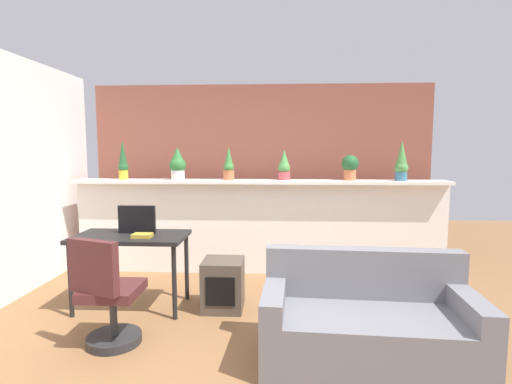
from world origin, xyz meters
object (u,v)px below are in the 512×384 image
at_px(potted_plant_2, 229,165).
at_px(desk, 131,243).
at_px(potted_plant_0, 123,161).
at_px(potted_plant_4, 350,166).
at_px(tv_monitor, 137,219).
at_px(book_on_desk, 142,235).
at_px(side_cube_shelf, 223,285).
at_px(potted_plant_3, 284,166).
at_px(couch, 367,324).
at_px(office_chair, 108,300).
at_px(potted_plant_5, 401,162).
at_px(potted_plant_1, 178,164).

relative_size(potted_plant_2, desk, 0.39).
xyz_separation_m(potted_plant_0, potted_plant_4, (2.90, 0.03, -0.06)).
height_order(tv_monitor, book_on_desk, tv_monitor).
bearing_deg(side_cube_shelf, potted_plant_3, 62.57).
distance_m(tv_monitor, couch, 2.38).
relative_size(potted_plant_0, potted_plant_2, 1.20).
distance_m(side_cube_shelf, couch, 1.51).
height_order(potted_plant_4, desk, potted_plant_4).
distance_m(potted_plant_0, tv_monitor, 1.36).
height_order(office_chair, book_on_desk, office_chair).
xyz_separation_m(office_chair, side_cube_shelf, (0.82, 0.80, -0.14)).
bearing_deg(couch, book_on_desk, 158.66).
distance_m(potted_plant_5, couch, 2.50).
distance_m(potted_plant_1, book_on_desk, 1.41).
bearing_deg(potted_plant_2, potted_plant_4, 2.53).
relative_size(potted_plant_1, potted_plant_3, 1.07).
height_order(office_chair, couch, office_chair).
relative_size(potted_plant_5, tv_monitor, 1.32).
height_order(potted_plant_1, potted_plant_2, potted_plant_2).
relative_size(potted_plant_1, tv_monitor, 1.10).
xyz_separation_m(potted_plant_1, couch, (1.94, -2.03, -1.13)).
distance_m(potted_plant_4, couch, 2.38).
bearing_deg(tv_monitor, potted_plant_2, 53.06).
relative_size(potted_plant_4, side_cube_shelf, 0.64).
relative_size(potted_plant_2, couch, 0.27).
bearing_deg(potted_plant_1, potted_plant_4, 1.75).
xyz_separation_m(tv_monitor, couch, (2.10, -0.96, -0.61)).
height_order(potted_plant_4, potted_plant_5, potted_plant_5).
height_order(potted_plant_1, potted_plant_3, potted_plant_1).
bearing_deg(potted_plant_1, side_cube_shelf, -57.41).
bearing_deg(potted_plant_3, potted_plant_2, -174.57).
bearing_deg(tv_monitor, potted_plant_1, 81.83).
relative_size(side_cube_shelf, book_on_desk, 2.75).
bearing_deg(office_chair, potted_plant_5, 34.03).
distance_m(potted_plant_3, couch, 2.44).
relative_size(potted_plant_0, desk, 0.46).
bearing_deg(desk, couch, -22.33).
distance_m(desk, side_cube_shelf, 1.01).
xyz_separation_m(potted_plant_2, side_cube_shelf, (0.08, -1.14, -1.15)).
bearing_deg(office_chair, potted_plant_4, 41.36).
height_order(potted_plant_0, potted_plant_4, potted_plant_0).
height_order(potted_plant_0, potted_plant_3, potted_plant_0).
height_order(potted_plant_5, side_cube_shelf, potted_plant_5).
xyz_separation_m(potted_plant_1, side_cube_shelf, (0.73, -1.14, -1.17)).
distance_m(potted_plant_3, potted_plant_5, 1.45).
bearing_deg(couch, desk, 157.67).
xyz_separation_m(potted_plant_5, tv_monitor, (-2.95, -1.09, -0.55)).
bearing_deg(potted_plant_3, side_cube_shelf, -117.43).
bearing_deg(potted_plant_4, potted_plant_3, -179.93).
height_order(desk, couch, couch).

